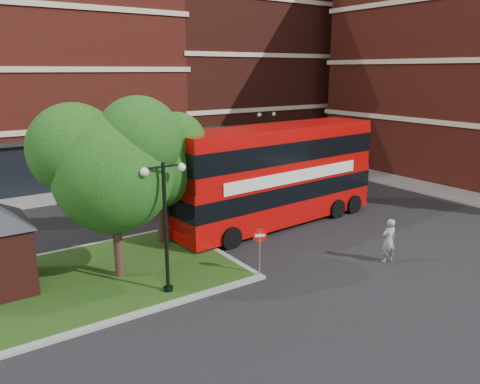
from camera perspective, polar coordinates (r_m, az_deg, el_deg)
ground at (r=20.60m, az=5.59°, el=-8.56°), size 120.00×120.00×0.00m
pavement_far at (r=34.23m, az=-12.35°, el=0.76°), size 44.00×3.00×0.12m
pavement_side at (r=34.08m, az=25.14°, el=-0.38°), size 3.00×28.00×0.12m
terrace_far_right at (r=46.54m, az=0.01°, el=14.58°), size 18.00×12.00×16.00m
traffic_island at (r=19.66m, az=-19.05°, el=-10.30°), size 12.60×7.60×0.15m
tree_island_west at (r=18.23m, az=-15.68°, el=3.67°), size 5.40×4.71×7.21m
tree_island_east at (r=21.68m, az=-10.19°, el=4.19°), size 4.46×3.90×6.29m
lamp_island at (r=16.96m, az=-9.08°, el=-3.64°), size 1.72×0.36×5.00m
lamp_far_left at (r=32.68m, az=-8.02°, el=5.26°), size 1.72×0.36×5.00m
lamp_far_right at (r=36.88m, az=3.23°, el=6.45°), size 1.72×0.36×5.00m
bus at (r=24.78m, az=4.52°, el=2.86°), size 12.32×3.65×4.64m
woman at (r=21.24m, az=17.66°, el=-5.66°), size 0.78×0.59×1.94m
car_silver at (r=33.25m, az=-11.40°, el=1.52°), size 4.11×1.75×1.38m
car_white at (r=34.24m, az=-4.16°, el=2.19°), size 4.47×1.96×1.43m
no_entry_sign at (r=18.64m, az=2.41°, el=-6.18°), size 0.54×0.27×2.06m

